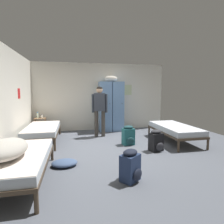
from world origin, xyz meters
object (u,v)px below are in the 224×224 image
at_px(bed_left_front, 19,160).
at_px(backpack_navy, 131,166).
at_px(backpack_black, 156,141).
at_px(shelf_unit, 40,124).
at_px(person_traveler, 100,107).
at_px(water_bottle, 38,115).
at_px(lotion_bottle, 42,116).
at_px(locker_bank, 111,105).
at_px(backpack_teal, 128,136).
at_px(bed_right, 175,129).
at_px(bed_left_rear, 43,130).
at_px(clothes_pile_denim, 65,163).
at_px(bedding_heap, 7,149).

height_order(bed_left_front, backpack_navy, backpack_navy).
xyz_separation_m(bed_left_front, backpack_black, (2.95, 1.04, -0.12)).
bearing_deg(shelf_unit, person_traveler, -21.50).
height_order(water_bottle, backpack_navy, water_bottle).
bearing_deg(backpack_black, lotion_bottle, 140.87).
distance_m(locker_bank, backpack_teal, 2.06).
height_order(bed_right, lotion_bottle, lotion_bottle).
distance_m(bed_left_rear, backpack_navy, 3.37).
distance_m(locker_bank, shelf_unit, 2.63).
distance_m(locker_bank, backpack_black, 2.77).
relative_size(person_traveler, clothes_pile_denim, 3.18).
xyz_separation_m(person_traveler, backpack_navy, (0.07, -3.18, -0.74)).
relative_size(bedding_heap, backpack_teal, 1.62).
bearing_deg(backpack_black, locker_bank, 103.90).
height_order(bed_left_rear, backpack_teal, backpack_teal).
xyz_separation_m(water_bottle, backpack_teal, (2.75, -1.94, -0.40)).
distance_m(bed_left_rear, bedding_heap, 2.66).
height_order(locker_bank, backpack_teal, locker_bank).
height_order(bed_right, clothes_pile_denim, bed_right).
bearing_deg(backpack_black, bedding_heap, -158.55).
bearing_deg(lotion_bottle, backpack_navy, -62.91).
bearing_deg(lotion_bottle, bed_left_front, -87.13).
bearing_deg(clothes_pile_denim, person_traveler, 65.36).
height_order(locker_bank, bed_left_front, locker_bank).
xyz_separation_m(backpack_black, backpack_teal, (-0.54, 0.67, 0.00)).
relative_size(water_bottle, clothes_pile_denim, 0.40).
xyz_separation_m(person_traveler, lotion_bottle, (-1.94, 0.75, -0.36)).
bearing_deg(clothes_pile_denim, bedding_heap, -139.86).
height_order(lotion_bottle, clothes_pile_denim, lotion_bottle).
bearing_deg(backpack_navy, backpack_black, 51.08).
relative_size(bedding_heap, backpack_navy, 1.62).
relative_size(person_traveler, backpack_teal, 3.01).
xyz_separation_m(person_traveler, clothes_pile_denim, (-1.06, -2.31, -0.93)).
distance_m(shelf_unit, bedding_heap, 3.81).
bearing_deg(lotion_bottle, clothes_pile_denim, -73.93).
xyz_separation_m(bed_right, person_traveler, (-2.11, 1.09, 0.62)).
distance_m(lotion_bottle, clothes_pile_denim, 3.23).
bearing_deg(backpack_black, clothes_pile_denim, -167.21).
relative_size(shelf_unit, backpack_teal, 1.04).
relative_size(bed_left_rear, clothes_pile_denim, 3.65).
distance_m(bedding_heap, backpack_navy, 2.00).
xyz_separation_m(locker_bank, person_traveler, (-0.55, -0.80, 0.03)).
distance_m(locker_bank, backpack_navy, 4.07).
xyz_separation_m(bed_left_rear, backpack_black, (2.95, -1.44, -0.12)).
bearing_deg(bed_left_rear, backpack_teal, -17.64).
height_order(bed_left_rear, person_traveler, person_traveler).
xyz_separation_m(bed_right, backpack_teal, (-1.46, -0.04, -0.12)).
relative_size(shelf_unit, bed_left_front, 0.30).
bearing_deg(bed_left_rear, lotion_bottle, 99.21).
distance_m(bedding_heap, lotion_bottle, 3.76).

